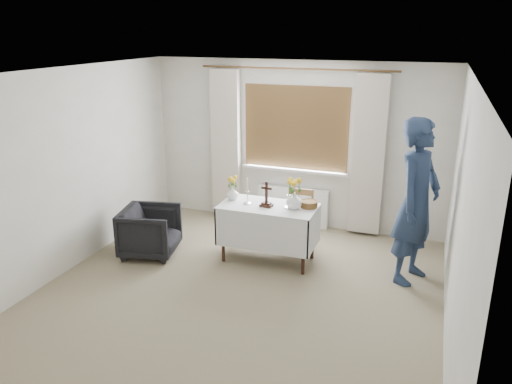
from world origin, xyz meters
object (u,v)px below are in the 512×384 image
wooden_cross (266,194)px  flower_vase_left (233,193)px  flower_vase_right (294,201)px  wooden_chair (298,220)px  person (417,202)px  armchair (150,231)px  altar_table (268,233)px

wooden_cross → flower_vase_left: 0.53m
flower_vase_right → wooden_chair: bearing=99.1°
person → armchair: bearing=119.5°
altar_table → wooden_chair: size_ratio=1.52×
armchair → flower_vase_left: 1.23m
wooden_chair → person: (1.54, -0.43, 0.59)m
altar_table → armchair: (-1.55, -0.37, -0.05)m
wooden_cross → altar_table: bearing=72.3°
armchair → person: size_ratio=0.36×
armchair → wooden_cross: wooden_cross is taller
altar_table → armchair: bearing=-166.5°
person → flower_vase_right: 1.47m
altar_table → flower_vase_left: size_ratio=7.35×
flower_vase_right → altar_table: bearing=-178.7°
armchair → wooden_cross: 1.68m
armchair → wooden_cross: (1.54, 0.34, 0.60)m
wooden_cross → flower_vase_left: wooden_cross is taller
armchair → wooden_cross: bearing=-90.5°
wooden_chair → person: size_ratio=0.41×
armchair → flower_vase_right: bearing=-91.5°
armchair → wooden_chair: bearing=-76.1°
altar_table → wooden_cross: wooden_cross is taller
wooden_chair → flower_vase_right: (0.08, -0.53, 0.46)m
wooden_chair → flower_vase_right: size_ratio=3.82×
altar_table → person: person is taller
altar_table → wooden_cross: bearing=-114.3°
wooden_chair → armchair: 2.02m
flower_vase_left → person: bearing=0.7°
wooden_chair → altar_table: bearing=-116.8°
altar_table → flower_vase_right: size_ratio=5.82×
wooden_chair → wooden_cross: size_ratio=2.47×
altar_table → flower_vase_right: bearing=1.3°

